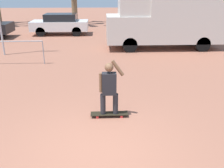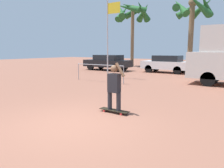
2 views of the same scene
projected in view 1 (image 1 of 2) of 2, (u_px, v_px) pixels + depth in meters
ground_plane at (97, 150)px, 5.37m from camera, size 80.00×80.00×0.00m
skateboard at (109, 114)px, 6.75m from camera, size 1.01×0.25×0.09m
person_skateboarder at (109, 86)px, 6.45m from camera, size 0.65×0.22×1.50m
camper_van at (168, 17)px, 13.72m from camera, size 6.38×2.03×3.26m
parked_car_white at (60, 24)px, 18.17m from camera, size 4.08×1.78×1.49m
plaza_railing_segment at (2, 45)px, 10.98m from camera, size 3.56×0.05×1.08m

